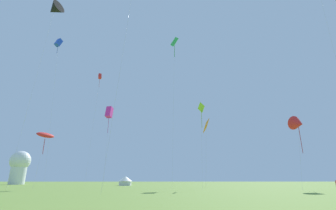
# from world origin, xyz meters

# --- Properties ---
(kite_orange_diamond) EXTENTS (1.36, 2.95, 12.53)m
(kite_orange_diamond) POSITION_xyz_m (7.35, 41.18, 11.11)
(kite_orange_diamond) COLOR orange
(kite_orange_diamond) RESTS_ON ground
(kite_magenta_box) EXTENTS (1.60, 1.96, 17.35)m
(kite_magenta_box) POSITION_xyz_m (-12.84, 49.85, 16.01)
(kite_magenta_box) COLOR #E02DA3
(kite_magenta_box) RESTS_ON ground
(kite_black_delta) EXTENTS (3.93, 3.75, 35.48)m
(kite_black_delta) POSITION_xyz_m (-22.39, 37.74, 33.80)
(kite_black_delta) COLOR black
(kite_black_delta) RESTS_ON ground
(kite_blue_box) EXTENTS (3.16, 2.19, 36.36)m
(kite_blue_box) POSITION_xyz_m (-27.71, 52.11, 35.10)
(kite_blue_box) COLOR blue
(kite_blue_box) RESTS_ON ground
(kite_red_parafoil) EXTENTS (2.95, 3.84, 9.81)m
(kite_red_parafoil) POSITION_xyz_m (-21.93, 41.04, 9.17)
(kite_red_parafoil) COLOR red
(kite_red_parafoil) RESTS_ON ground
(kite_lime_diamond) EXTENTS (1.25, 2.41, 17.72)m
(kite_lime_diamond) POSITION_xyz_m (7.59, 47.26, 16.16)
(kite_lime_diamond) COLOR #99DB2D
(kite_lime_diamond) RESTS_ON ground
(kite_red_box) EXTENTS (1.20, 2.81, 29.14)m
(kite_red_box) POSITION_xyz_m (-17.89, 57.54, 28.18)
(kite_red_box) COLOR red
(kite_red_box) RESTS_ON ground
(kite_green_diamond) EXTENTS (1.81, 3.05, 33.49)m
(kite_green_diamond) POSITION_xyz_m (1.81, 45.94, 31.59)
(kite_green_diamond) COLOR green
(kite_green_diamond) RESTS_ON ground
(kite_red_delta) EXTENTS (3.85, 3.81, 12.48)m
(kite_red_delta) POSITION_xyz_m (23.09, 38.31, 10.96)
(kite_red_delta) COLOR red
(kite_red_delta) RESTS_ON ground
(festival_tent_right) EXTENTS (3.69, 3.69, 2.40)m
(festival_tent_right) POSITION_xyz_m (-10.64, 65.08, 1.33)
(festival_tent_right) COLOR white
(festival_tent_right) RESTS_ON ground
(observatory_dome) EXTENTS (6.40, 6.40, 10.80)m
(observatory_dome) POSITION_xyz_m (-48.32, 80.60, 6.01)
(observatory_dome) COLOR white
(observatory_dome) RESTS_ON ground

